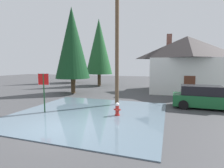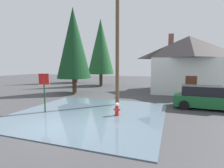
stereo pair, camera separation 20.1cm
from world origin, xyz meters
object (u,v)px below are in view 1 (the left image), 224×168
object	(u,v)px
fire_hydrant	(117,109)
pine_tree_short_left	(99,47)
parked_car	(205,98)
house	(186,63)
utility_pole	(117,39)
pine_tree_mid_left	(72,43)
stop_sign_near	(44,85)
pine_tree_tall_left	(73,48)

from	to	relation	value
fire_hydrant	pine_tree_short_left	xyz separation A→B (m)	(-6.95, 14.14, 5.26)
fire_hydrant	parked_car	xyz separation A→B (m)	(5.29, 3.73, 0.36)
fire_hydrant	parked_car	world-z (taller)	parked_car
house	utility_pole	bearing A→B (deg)	-121.83
utility_pole	pine_tree_mid_left	size ratio (longest dim) A/B	1.06
pine_tree_short_left	fire_hydrant	bearing A→B (deg)	-63.81
utility_pole	fire_hydrant	bearing A→B (deg)	-72.94
stop_sign_near	pine_tree_short_left	xyz separation A→B (m)	(-2.31, 14.84, 3.87)
utility_pole	pine_tree_tall_left	distance (m)	18.39
fire_hydrant	pine_tree_mid_left	bearing A→B (deg)	135.86
pine_tree_mid_left	pine_tree_short_left	world-z (taller)	pine_tree_short_left
stop_sign_near	house	bearing A→B (deg)	53.06
utility_pole	house	world-z (taller)	utility_pole
fire_hydrant	pine_tree_short_left	size ratio (longest dim) A/B	0.09
fire_hydrant	pine_tree_tall_left	world-z (taller)	pine_tree_tall_left
stop_sign_near	parked_car	world-z (taller)	stop_sign_near
pine_tree_tall_left	pine_tree_mid_left	size ratio (longest dim) A/B	1.10
parked_car	pine_tree_tall_left	world-z (taller)	pine_tree_tall_left
pine_tree_short_left	pine_tree_mid_left	bearing A→B (deg)	-90.21
stop_sign_near	pine_tree_short_left	size ratio (longest dim) A/B	0.26
stop_sign_near	fire_hydrant	xyz separation A→B (m)	(4.64, 0.70, -1.39)
utility_pole	pine_tree_tall_left	size ratio (longest dim) A/B	0.96
parked_car	pine_tree_tall_left	distance (m)	22.84
pine_tree_tall_left	house	bearing A→B (deg)	-16.50
utility_pole	house	xyz separation A→B (m)	(5.50, 8.86, -1.73)
pine_tree_short_left	utility_pole	bearing A→B (deg)	-61.75
pine_tree_short_left	stop_sign_near	bearing A→B (deg)	-81.14
fire_hydrant	pine_tree_short_left	bearing A→B (deg)	116.19
parked_car	pine_tree_short_left	xyz separation A→B (m)	(-12.24, 10.40, 4.90)
stop_sign_near	house	size ratio (longest dim) A/B	0.30
house	fire_hydrant	bearing A→B (deg)	-111.74
house	parked_car	distance (m)	8.32
utility_pole	parked_car	distance (m)	7.50
pine_tree_tall_left	pine_tree_mid_left	world-z (taller)	pine_tree_tall_left
parked_car	pine_tree_short_left	distance (m)	16.80
parked_car	pine_tree_short_left	size ratio (longest dim) A/B	0.46
pine_tree_tall_left	parked_car	bearing A→B (deg)	-35.94
fire_hydrant	pine_tree_tall_left	bearing A→B (deg)	127.16
stop_sign_near	pine_tree_short_left	world-z (taller)	pine_tree_short_left
utility_pole	pine_tree_mid_left	xyz separation A→B (m)	(-6.12, 3.98, 0.36)
parked_car	pine_tree_mid_left	world-z (taller)	pine_tree_mid_left
pine_tree_tall_left	pine_tree_short_left	world-z (taller)	pine_tree_tall_left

